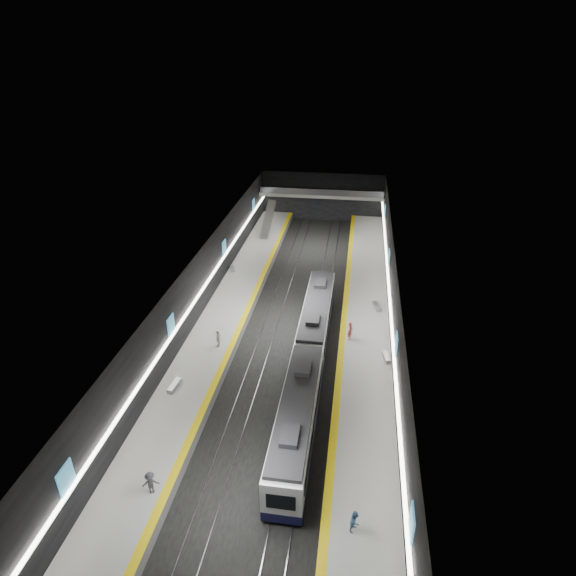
% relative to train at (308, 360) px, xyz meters
% --- Properties ---
extents(ground, '(70.00, 70.00, 0.00)m').
position_rel_train_xyz_m(ground, '(-2.50, 7.92, -2.20)').
color(ground, black).
rests_on(ground, ground).
extents(ceiling, '(20.00, 70.00, 0.04)m').
position_rel_train_xyz_m(ceiling, '(-2.50, 7.92, 5.80)').
color(ceiling, beige).
rests_on(ceiling, wall_left).
extents(wall_left, '(0.04, 70.00, 8.00)m').
position_rel_train_xyz_m(wall_left, '(-12.50, 7.92, 1.80)').
color(wall_left, black).
rests_on(wall_left, ground).
extents(wall_right, '(0.04, 70.00, 8.00)m').
position_rel_train_xyz_m(wall_right, '(7.50, 7.92, 1.80)').
color(wall_right, black).
rests_on(wall_right, ground).
extents(wall_back, '(20.00, 0.04, 8.00)m').
position_rel_train_xyz_m(wall_back, '(-2.50, 42.92, 1.80)').
color(wall_back, black).
rests_on(wall_back, ground).
extents(platform_left, '(5.00, 70.00, 1.00)m').
position_rel_train_xyz_m(platform_left, '(-10.00, 7.92, -1.70)').
color(platform_left, slate).
rests_on(platform_left, ground).
extents(tile_surface_left, '(5.00, 70.00, 0.02)m').
position_rel_train_xyz_m(tile_surface_left, '(-10.00, 7.92, -1.19)').
color(tile_surface_left, '#B1B0AB').
rests_on(tile_surface_left, platform_left).
extents(tactile_strip_left, '(0.60, 70.00, 0.02)m').
position_rel_train_xyz_m(tactile_strip_left, '(-7.80, 7.92, -1.18)').
color(tactile_strip_left, yellow).
rests_on(tactile_strip_left, platform_left).
extents(platform_right, '(5.00, 70.00, 1.00)m').
position_rel_train_xyz_m(platform_right, '(5.00, 7.92, -1.70)').
color(platform_right, slate).
rests_on(platform_right, ground).
extents(tile_surface_right, '(5.00, 70.00, 0.02)m').
position_rel_train_xyz_m(tile_surface_right, '(5.00, 7.92, -1.19)').
color(tile_surface_right, '#B1B0AB').
rests_on(tile_surface_right, platform_right).
extents(tactile_strip_right, '(0.60, 70.00, 0.02)m').
position_rel_train_xyz_m(tactile_strip_right, '(2.80, 7.92, -1.18)').
color(tactile_strip_right, yellow).
rests_on(tactile_strip_right, platform_right).
extents(rails, '(6.52, 70.00, 0.12)m').
position_rel_train_xyz_m(rails, '(-2.50, 7.92, -2.14)').
color(rails, gray).
rests_on(rails, ground).
extents(train, '(2.69, 30.04, 3.60)m').
position_rel_train_xyz_m(train, '(0.00, 0.00, 0.00)').
color(train, '#0F1039').
rests_on(train, ground).
extents(ad_posters, '(19.94, 53.50, 2.20)m').
position_rel_train_xyz_m(ad_posters, '(-2.50, 8.92, 2.30)').
color(ad_posters, '#4299C6').
rests_on(ad_posters, wall_left).
extents(cove_light_left, '(0.25, 68.60, 0.12)m').
position_rel_train_xyz_m(cove_light_left, '(-12.30, 7.92, 1.60)').
color(cove_light_left, white).
rests_on(cove_light_left, wall_left).
extents(cove_light_right, '(0.25, 68.60, 0.12)m').
position_rel_train_xyz_m(cove_light_right, '(7.30, 7.92, 1.60)').
color(cove_light_right, white).
rests_on(cove_light_right, wall_right).
extents(mezzanine_bridge, '(20.00, 3.00, 1.50)m').
position_rel_train_xyz_m(mezzanine_bridge, '(-2.50, 40.85, 2.84)').
color(mezzanine_bridge, gray).
rests_on(mezzanine_bridge, wall_left).
extents(escalator, '(1.20, 7.50, 3.92)m').
position_rel_train_xyz_m(escalator, '(-10.00, 33.92, 0.70)').
color(escalator, '#99999E').
rests_on(escalator, platform_left).
extents(bench_left_near, '(0.72, 1.87, 0.45)m').
position_rel_train_xyz_m(bench_left_near, '(-11.00, -4.08, -0.97)').
color(bench_left_near, '#99999E').
rests_on(bench_left_near, platform_left).
extents(bench_left_far, '(1.01, 1.68, 0.40)m').
position_rel_train_xyz_m(bench_left_far, '(-12.00, 19.46, -1.00)').
color(bench_left_far, '#99999E').
rests_on(bench_left_far, platform_left).
extents(bench_right_near, '(0.82, 1.83, 0.43)m').
position_rel_train_xyz_m(bench_right_near, '(7.00, 2.82, -0.98)').
color(bench_right_near, '#99999E').
rests_on(bench_right_near, platform_right).
extents(bench_right_far, '(1.00, 1.87, 0.44)m').
position_rel_train_xyz_m(bench_right_far, '(6.26, 12.26, -0.98)').
color(bench_right_far, '#99999E').
rests_on(bench_right_far, platform_right).
extents(passenger_right_a, '(0.60, 0.78, 1.89)m').
position_rel_train_xyz_m(passenger_right_a, '(3.53, 5.69, -0.25)').
color(passenger_right_a, '#CB514C').
rests_on(passenger_right_a, platform_right).
extents(passenger_right_b, '(0.88, 0.95, 1.57)m').
position_rel_train_xyz_m(passenger_right_b, '(4.57, -15.19, -0.41)').
color(passenger_right_b, '#476D9A').
rests_on(passenger_right_b, platform_right).
extents(passenger_left_a, '(0.47, 1.05, 1.76)m').
position_rel_train_xyz_m(passenger_left_a, '(-8.98, 2.53, -0.32)').
color(passenger_left_a, silver).
rests_on(passenger_left_a, platform_left).
extents(passenger_left_b, '(1.26, 1.00, 1.71)m').
position_rel_train_xyz_m(passenger_left_b, '(-8.70, -14.45, -0.34)').
color(passenger_left_b, '#3D3D44').
rests_on(passenger_left_b, platform_left).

